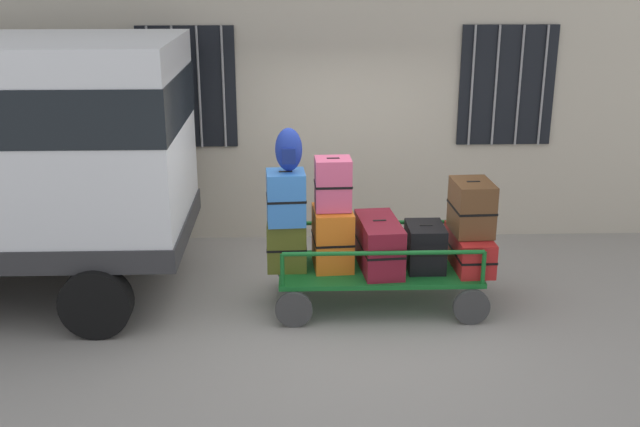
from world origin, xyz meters
TOP-DOWN VIEW (x-y plane):
  - ground_plane at (0.00, 0.00)m, footprint 40.00×40.00m
  - building_wall at (0.00, 2.26)m, footprint 12.00×0.38m
  - luggage_cart at (0.40, 0.02)m, footprint 2.16×1.10m
  - cart_railing at (0.40, 0.02)m, footprint 2.05×0.96m
  - suitcase_left_bottom at (-0.57, 0.06)m, footprint 0.42×0.45m
  - suitcase_left_middle at (-0.57, -0.01)m, footprint 0.42×0.40m
  - suitcase_midleft_bottom at (-0.09, 0.06)m, footprint 0.44×0.57m
  - suitcase_midleft_middle at (-0.09, 0.05)m, footprint 0.39×0.34m
  - suitcase_center_bottom at (0.40, 0.00)m, footprint 0.48×0.88m
  - suitcase_midright_bottom at (0.88, -0.02)m, footprint 0.39×0.51m
  - suitcase_right_bottom at (1.36, 0.04)m, footprint 0.40×0.87m
  - suitcase_right_middle at (1.36, 0.05)m, footprint 0.42×0.57m
  - backpack at (-0.53, -0.01)m, footprint 0.27×0.22m

SIDE VIEW (x-z plane):
  - ground_plane at x=0.00m, z-range 0.00..0.00m
  - luggage_cart at x=0.40m, z-range 0.14..0.56m
  - suitcase_right_bottom at x=1.36m, z-range 0.42..0.79m
  - suitcase_midright_bottom at x=0.88m, z-range 0.42..0.90m
  - suitcase_left_bottom at x=-0.57m, z-range 0.42..0.93m
  - suitcase_center_bottom at x=0.40m, z-range 0.42..0.95m
  - cart_railing at x=0.40m, z-range 0.54..0.89m
  - suitcase_midleft_bottom at x=-0.09m, z-range 0.42..1.06m
  - suitcase_right_middle at x=1.36m, z-range 0.79..1.34m
  - suitcase_left_middle at x=-0.57m, z-range 0.93..1.49m
  - suitcase_midleft_middle at x=-0.09m, z-range 1.06..1.60m
  - backpack at x=-0.53m, z-range 1.49..1.93m
  - building_wall at x=0.00m, z-range 0.00..5.00m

